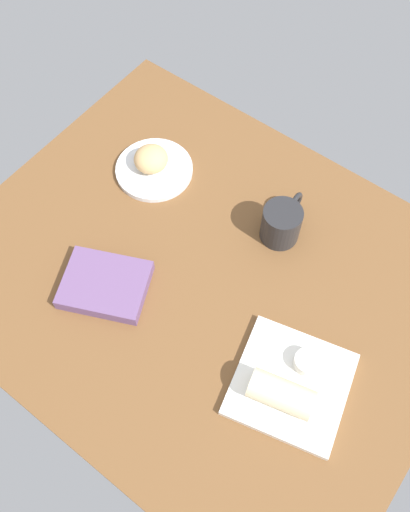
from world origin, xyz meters
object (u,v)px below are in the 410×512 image
at_px(round_plate, 154,170).
at_px(square_plate, 291,384).
at_px(breakfast_wrap, 281,394).
at_px(sauce_cup, 307,362).
at_px(scone_pastry, 151,159).
at_px(book_stack, 105,285).
at_px(coffee_mug, 282,223).

xyz_separation_m(round_plate, square_plate, (0.56, -0.25, 0.00)).
xyz_separation_m(round_plate, breakfast_wrap, (0.56, -0.29, 0.04)).
height_order(round_plate, sauce_cup, sauce_cup).
height_order(scone_pastry, book_stack, scone_pastry).
height_order(sauce_cup, breakfast_wrap, breakfast_wrap).
relative_size(round_plate, scone_pastry, 2.27).
bearing_deg(book_stack, sauce_cup, 13.92).
relative_size(scone_pastry, book_stack, 0.37).
bearing_deg(scone_pastry, sauce_cup, -19.56).
bearing_deg(scone_pastry, breakfast_wrap, -27.27).
bearing_deg(square_plate, scone_pastry, 156.06).
distance_m(scone_pastry, sauce_cup, 0.61).
bearing_deg(coffee_mug, breakfast_wrap, -57.01).
bearing_deg(coffee_mug, square_plate, -53.30).
height_order(round_plate, scone_pastry, scone_pastry).
relative_size(book_stack, coffee_mug, 1.62).
relative_size(scone_pastry, breakfast_wrap, 0.67).
xyz_separation_m(square_plate, coffee_mug, (-0.21, 0.29, 0.04)).
bearing_deg(round_plate, book_stack, -68.82).
height_order(square_plate, coffee_mug, coffee_mug).
distance_m(scone_pastry, coffee_mug, 0.36).
xyz_separation_m(sauce_cup, coffee_mug, (-0.22, 0.24, 0.02)).
xyz_separation_m(scone_pastry, book_stack, (0.13, -0.31, -0.03)).
relative_size(square_plate, coffee_mug, 1.59).
bearing_deg(round_plate, sauce_cup, -19.77).
distance_m(scone_pastry, book_stack, 0.34).
height_order(square_plate, breakfast_wrap, breakfast_wrap).
bearing_deg(square_plate, book_stack, -172.22).
distance_m(round_plate, coffee_mug, 0.35).
bearing_deg(round_plate, coffee_mug, 5.70).
distance_m(scone_pastry, breakfast_wrap, 0.64).
bearing_deg(coffee_mug, scone_pastry, -174.41).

